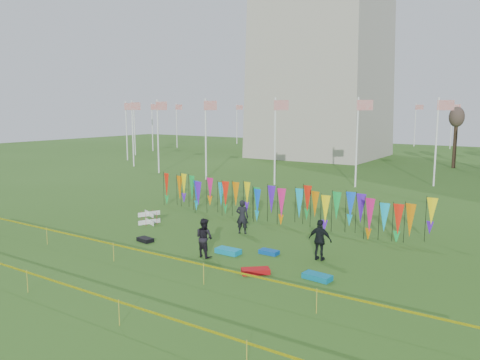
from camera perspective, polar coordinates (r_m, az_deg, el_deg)
The scene contains 14 objects.
ground at distance 22.93m, azimuth -6.66°, elevation -9.09°, with size 160.00×160.00×0.00m, color #2D5417.
flagpole_ring at distance 70.59m, azimuth 9.82°, elevation 6.12°, with size 57.40×56.16×8.00m.
banner_row at distance 28.99m, azimuth 4.13°, elevation -2.48°, with size 18.64×0.64×2.26m.
caution_tape_near at distance 21.06m, azimuth -11.63°, elevation -8.61°, with size 26.00×0.02×0.90m.
caution_tape_far at distance 18.41m, azimuth -21.42°, elevation -11.60°, with size 26.00×0.02×0.90m.
box_kite at distance 29.11m, azimuth -11.01°, elevation -4.55°, with size 0.72×0.72×0.80m.
person_left at distance 26.35m, azimuth 0.27°, elevation -4.50°, with size 0.70×0.52×1.93m, color black.
person_mid at distance 22.36m, azimuth -4.39°, elevation -7.02°, with size 0.91×0.56×1.87m, color black.
person_right at distance 22.11m, azimuth 9.73°, elevation -7.23°, with size 1.13×0.64×1.92m, color black.
kite_bag_turquoise at distance 23.00m, azimuth -1.44°, elevation -8.66°, with size 1.22×0.61×0.24m, color #0C96C2.
kite_bag_blue at distance 22.98m, azimuth 3.56°, elevation -8.75°, with size 0.93×0.49×0.20m, color #0A4EAD.
kite_bag_red at distance 20.35m, azimuth 1.91°, elevation -11.04°, with size 1.19×0.55×0.22m, color red.
kite_bag_black at distance 25.49m, azimuth -11.48°, elevation -7.14°, with size 0.89×0.51×0.21m, color black.
kite_bag_teal at distance 19.95m, azimuth 9.40°, elevation -11.56°, with size 1.18×0.57×0.23m, color #0B779D.
Camera 1 is at (14.08, -16.70, 6.96)m, focal length 35.00 mm.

